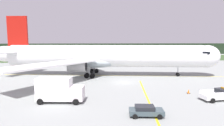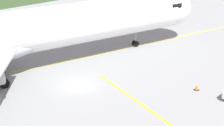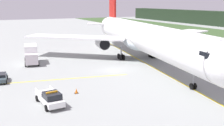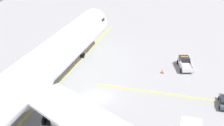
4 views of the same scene
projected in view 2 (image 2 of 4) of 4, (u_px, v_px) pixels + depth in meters
ground at (78, 86)px, 42.62m from camera, size 320.00×320.00×0.00m
taxiway_centerline_main at (17, 72)px, 46.52m from camera, size 79.25×12.98×0.01m
taxiway_centerline_spur at (165, 121)px, 35.21m from camera, size 4.47×26.09×0.01m
airliner at (9, 35)px, 44.28m from camera, size 60.65×47.26×15.73m
apron_cone at (197, 87)px, 41.40m from camera, size 0.55×0.55×0.69m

